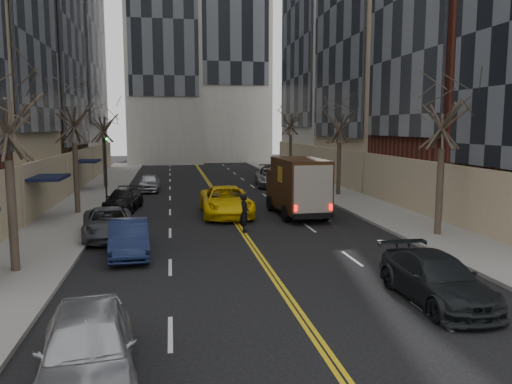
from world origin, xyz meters
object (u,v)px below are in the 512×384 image
(ups_truck, at_px, (297,187))
(taxi, at_px, (226,201))
(pedestrian, at_px, (244,213))
(observer_sedan, at_px, (436,279))

(ups_truck, height_order, taxi, ups_truck)
(pedestrian, bearing_deg, taxi, 8.86)
(ups_truck, relative_size, taxi, 1.02)
(ups_truck, relative_size, pedestrian, 3.24)
(ups_truck, bearing_deg, pedestrian, -135.15)
(ups_truck, relative_size, observer_sedan, 1.29)
(observer_sedan, bearing_deg, ups_truck, 91.79)
(ups_truck, distance_m, taxi, 4.18)
(ups_truck, bearing_deg, taxi, 166.83)
(ups_truck, xyz_separation_m, pedestrian, (-3.64, -3.89, -0.73))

